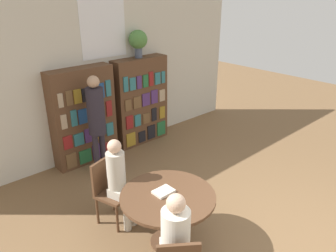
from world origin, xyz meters
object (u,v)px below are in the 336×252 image
seated_reader_right (175,238)px  chair_left_side (109,188)px  reading_table (168,204)px  bookshelf_left (84,117)px  librarian_standing (96,116)px  seated_reader_left (119,179)px  flower_vase (138,41)px  bookshelf_right (141,101)px

seated_reader_right → chair_left_side: bearing=120.1°
reading_table → seated_reader_right: bearing=-126.5°
seated_reader_right → reading_table: bearing=90.0°
bookshelf_left → reading_table: 2.62m
bookshelf_left → librarian_standing: bearing=-92.6°
reading_table → chair_left_side: size_ratio=1.27×
seated_reader_left → seated_reader_right: 1.30m
chair_left_side → librarian_standing: librarian_standing is taller
chair_left_side → librarian_standing: bearing=-132.7°
bookshelf_left → librarian_standing: (-0.02, -0.50, 0.17)m
chair_left_side → seated_reader_right: seated_reader_right is taller
bookshelf_left → reading_table: size_ratio=1.52×
reading_table → seated_reader_right: size_ratio=0.91×
flower_vase → reading_table: (-1.59, -2.59, -1.47)m
seated_reader_left → seated_reader_right: bearing=62.8°
reading_table → seated_reader_left: (-0.22, 0.69, 0.11)m
bookshelf_left → flower_vase: bearing=0.2°
seated_reader_left → seated_reader_right: seated_reader_right is taller
bookshelf_left → seated_reader_right: 3.27m
flower_vase → librarian_standing: size_ratio=0.30×
bookshelf_left → chair_left_side: 1.85m
bookshelf_left → flower_vase: size_ratio=3.36×
bookshelf_left → seated_reader_right: (-0.76, -3.17, -0.14)m
bookshelf_right → seated_reader_left: 2.63m
reading_table → chair_left_side: (-0.27, 0.87, -0.09)m
bookshelf_left → bookshelf_right: size_ratio=1.00×
chair_left_side → seated_reader_right: bearing=66.1°
chair_left_side → seated_reader_right: 1.48m
flower_vase → chair_left_side: (-1.86, -1.72, -1.55)m
chair_left_side → seated_reader_right: (-0.16, -1.45, 0.22)m
bookshelf_left → flower_vase: 1.74m
flower_vase → seated_reader_left: (-1.80, -1.90, -1.36)m
chair_left_side → seated_reader_right: size_ratio=0.72×
reading_table → bookshelf_left: bearing=82.9°
chair_left_side → flower_vase: bearing=-154.7°
flower_vase → seated_reader_right: flower_vase is taller
flower_vase → chair_left_side: bearing=-137.2°
bookshelf_right → librarian_standing: size_ratio=1.02×
seated_reader_right → librarian_standing: (0.74, 2.67, 0.32)m
bookshelf_right → seated_reader_right: 3.77m
flower_vase → reading_table: flower_vase is taller
librarian_standing → reading_table: bearing=-98.2°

